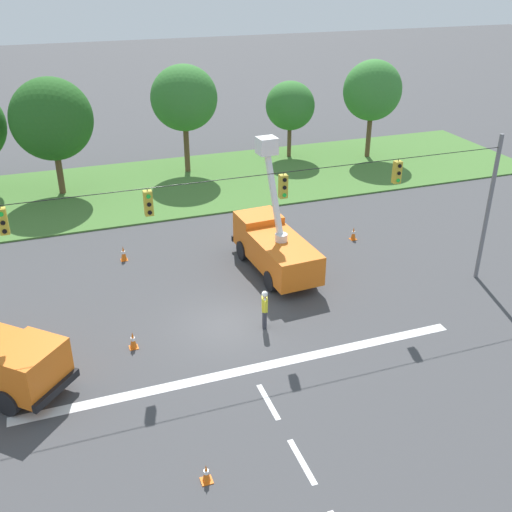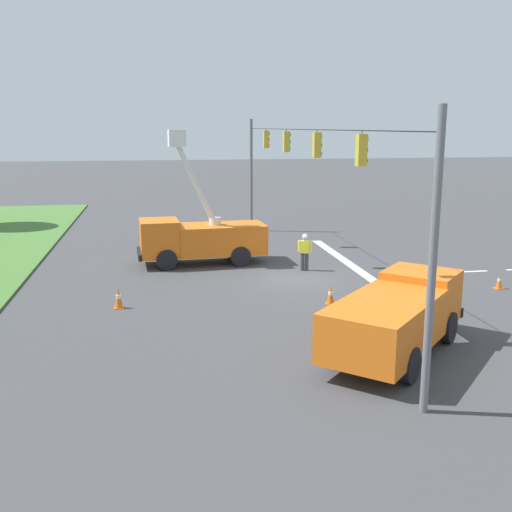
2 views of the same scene
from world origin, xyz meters
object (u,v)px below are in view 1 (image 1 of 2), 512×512
at_px(tree_east, 184,98).
at_px(traffic_cone_mid_left, 123,253).
at_px(utility_truck_bucket_lift, 274,245).
at_px(traffic_cone_near_bucket, 353,233).
at_px(traffic_cone_mid_right, 133,340).
at_px(tree_east_end, 372,91).
at_px(tree_far_east, 290,106).
at_px(road_worker, 265,307).
at_px(tree_centre, 52,119).
at_px(traffic_cone_lane_edge_a, 206,473).

distance_m(tree_east, traffic_cone_mid_left, 15.23).
xyz_separation_m(utility_truck_bucket_lift, traffic_cone_near_bucket, (5.49, 1.87, -1.02)).
height_order(traffic_cone_mid_left, traffic_cone_mid_right, traffic_cone_mid_left).
relative_size(tree_east_end, traffic_cone_near_bucket, 9.86).
distance_m(tree_east_end, traffic_cone_mid_left, 24.26).
relative_size(tree_far_east, traffic_cone_mid_right, 7.84).
bearing_deg(road_worker, tree_east, 85.05).
relative_size(road_worker, traffic_cone_mid_right, 2.35).
bearing_deg(traffic_cone_mid_left, tree_east_end, 29.15).
height_order(tree_far_east, traffic_cone_mid_left, tree_far_east).
xyz_separation_m(traffic_cone_mid_left, traffic_cone_mid_right, (-0.81, -8.04, -0.02)).
bearing_deg(traffic_cone_mid_left, traffic_cone_near_bucket, -7.91).
xyz_separation_m(tree_centre, tree_east, (8.96, 1.62, 0.38)).
distance_m(tree_east, road_worker, 21.73).
bearing_deg(tree_east, traffic_cone_lane_edge_a, -102.69).
bearing_deg(traffic_cone_mid_right, traffic_cone_mid_left, 84.25).
bearing_deg(traffic_cone_lane_edge_a, tree_centre, 95.41).
height_order(tree_east, tree_east_end, tree_east).
bearing_deg(tree_centre, traffic_cone_lane_edge_a, -84.59).
bearing_deg(tree_centre, traffic_cone_near_bucket, -40.91).
bearing_deg(tree_east, tree_centre, -169.78).
xyz_separation_m(road_worker, traffic_cone_near_bucket, (7.78, 6.66, -0.63)).
bearing_deg(tree_far_east, traffic_cone_mid_right, -126.00).
height_order(tree_centre, traffic_cone_near_bucket, tree_centre).
height_order(traffic_cone_mid_left, traffic_cone_lane_edge_a, traffic_cone_mid_left).
bearing_deg(traffic_cone_mid_left, traffic_cone_lane_edge_a, -89.46).
height_order(tree_east, tree_far_east, tree_east).
xyz_separation_m(road_worker, traffic_cone_mid_left, (-4.73, 8.40, -0.60)).
bearing_deg(traffic_cone_mid_left, traffic_cone_mid_right, -95.75).
height_order(utility_truck_bucket_lift, traffic_cone_lane_edge_a, utility_truck_bucket_lift).
relative_size(tree_centre, road_worker, 4.32).
bearing_deg(utility_truck_bucket_lift, road_worker, -115.53).
distance_m(utility_truck_bucket_lift, road_worker, 5.32).
xyz_separation_m(tree_centre, traffic_cone_mid_left, (2.40, -11.18, -4.62)).
height_order(tree_east_end, traffic_cone_mid_left, tree_east_end).
xyz_separation_m(tree_centre, traffic_cone_near_bucket, (14.91, -12.92, -4.65)).
relative_size(tree_east, utility_truck_bucket_lift, 1.17).
bearing_deg(utility_truck_bucket_lift, tree_east_end, 47.85).
bearing_deg(utility_truck_bucket_lift, traffic_cone_mid_right, -150.49).
bearing_deg(tree_far_east, road_worker, -114.88).
height_order(road_worker, traffic_cone_near_bucket, road_worker).
xyz_separation_m(tree_east_end, traffic_cone_mid_right, (-21.58, -19.63, -4.82)).
bearing_deg(tree_east, tree_east_end, -4.88).
bearing_deg(road_worker, traffic_cone_mid_right, 176.29).
relative_size(tree_centre, tree_east_end, 1.02).
relative_size(tree_centre, tree_far_east, 1.29).
xyz_separation_m(tree_far_east, road_worker, (-10.24, -22.07, -3.06)).
distance_m(road_worker, traffic_cone_lane_edge_a, 8.66).
bearing_deg(tree_east, utility_truck_bucket_lift, -88.43).
height_order(tree_far_east, tree_east_end, tree_east_end).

